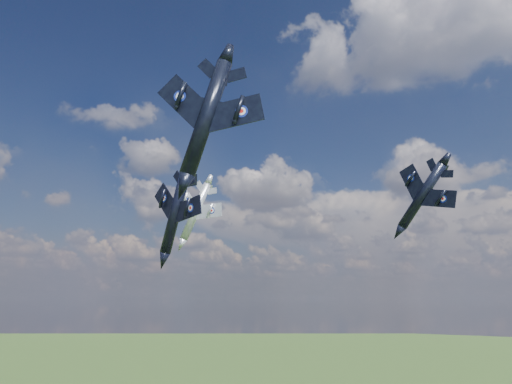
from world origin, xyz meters
The scene contains 4 objects.
jet_lead_navy centered at (-3.21, 3.24, 80.25)m, with size 11.39×15.88×3.28m, color black, non-canonical shape.
jet_right_navy centered at (14.91, -13.64, 85.31)m, with size 11.43×15.93×3.30m, color black, non-canonical shape.
jet_high_navy centered at (23.68, 32.82, 84.93)m, with size 11.93×16.63×3.44m, color black, non-canonical shape.
jet_left_silver centered at (-14.54, 21.90, 84.21)m, with size 10.95×15.27×3.16m, color #B3B5BE, non-canonical shape.
Camera 1 is at (42.43, -49.25, 68.49)m, focal length 35.00 mm.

